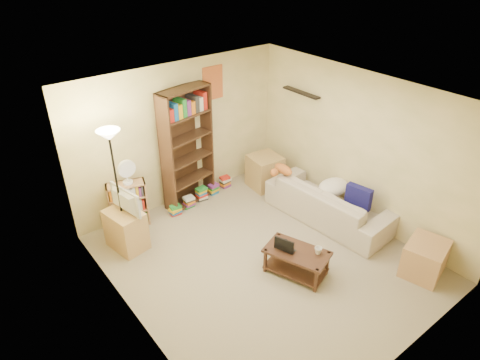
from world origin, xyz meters
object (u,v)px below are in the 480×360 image
object	(u,v)px
sofa	(329,203)
television	(121,202)
tabby_cat	(282,170)
mug	(318,251)
coffee_table	(296,259)
end_cabinet	(425,258)
desk_fan	(127,171)
floor_lamp	(112,156)
tv_stand	(126,230)
tall_bookshelf	(187,145)
short_bookshelf	(128,204)
laptop	(288,246)
side_table	(265,171)

from	to	relation	value
sofa	television	size ratio (longest dim) A/B	3.30
tabby_cat	mug	bearing A→B (deg)	-116.76
coffee_table	end_cabinet	distance (m)	1.82
tabby_cat	desk_fan	distance (m)	2.58
coffee_table	floor_lamp	world-z (taller)	floor_lamp
desk_fan	tv_stand	bearing A→B (deg)	-125.43
mug	television	world-z (taller)	television
coffee_table	television	xyz separation A→B (m)	(-1.64, 2.04, 0.58)
tabby_cat	desk_fan	size ratio (longest dim) A/B	1.19
tall_bookshelf	desk_fan	xyz separation A→B (m)	(-1.14, -0.04, -0.09)
short_bookshelf	laptop	bearing A→B (deg)	-42.91
desk_fan	floor_lamp	world-z (taller)	floor_lamp
tabby_cat	end_cabinet	xyz separation A→B (m)	(0.41, -2.56, -0.47)
coffee_table	short_bookshelf	bearing A→B (deg)	97.47
sofa	floor_lamp	bearing A→B (deg)	59.39
floor_lamp	side_table	distance (m)	3.13
mug	television	xyz separation A→B (m)	(-1.83, 2.25, 0.39)
tabby_cat	mug	distance (m)	1.87
desk_fan	floor_lamp	distance (m)	0.75
tabby_cat	short_bookshelf	size ratio (longest dim) A/B	0.63
laptop	short_bookshelf	size ratio (longest dim) A/B	0.41
floor_lamp	mug	bearing A→B (deg)	-51.71
side_table	tv_stand	bearing A→B (deg)	-178.39
television	end_cabinet	bearing A→B (deg)	-146.23
tv_stand	end_cabinet	world-z (taller)	tv_stand
desk_fan	short_bookshelf	bearing A→B (deg)	136.36
sofa	short_bookshelf	distance (m)	3.33
laptop	side_table	world-z (taller)	side_table
sofa	side_table	distance (m)	1.50
laptop	desk_fan	distance (m)	2.74
floor_lamp	coffee_table	bearing A→B (deg)	-52.08
tabby_cat	desk_fan	xyz separation A→B (m)	(-2.33, 1.07, 0.31)
short_bookshelf	end_cabinet	world-z (taller)	short_bookshelf
side_table	coffee_table	bearing A→B (deg)	-120.38
tall_bookshelf	desk_fan	world-z (taller)	tall_bookshelf
sofa	coffee_table	size ratio (longest dim) A/B	2.23
short_bookshelf	end_cabinet	xyz separation A→B (m)	(2.78, -3.67, -0.14)
short_bookshelf	end_cabinet	size ratio (longest dim) A/B	1.30
mug	laptop	bearing A→B (deg)	122.60
coffee_table	side_table	distance (m)	2.46
tv_stand	short_bookshelf	size ratio (longest dim) A/B	0.80
end_cabinet	tv_stand	bearing A→B (deg)	134.20
tv_stand	television	xyz separation A→B (m)	(0.00, 0.00, 0.51)
sofa	tall_bookshelf	xyz separation A→B (m)	(-1.53, 1.92, 0.80)
television	side_table	bearing A→B (deg)	-98.83
tv_stand	side_table	bearing A→B (deg)	-8.83
tabby_cat	mug	xyz separation A→B (m)	(-0.83, -1.65, -0.28)
tall_bookshelf	floor_lamp	xyz separation A→B (m)	(-1.47, -0.45, 0.43)
sofa	side_table	world-z (taller)	sofa
desk_fan	laptop	bearing A→B (deg)	-61.89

